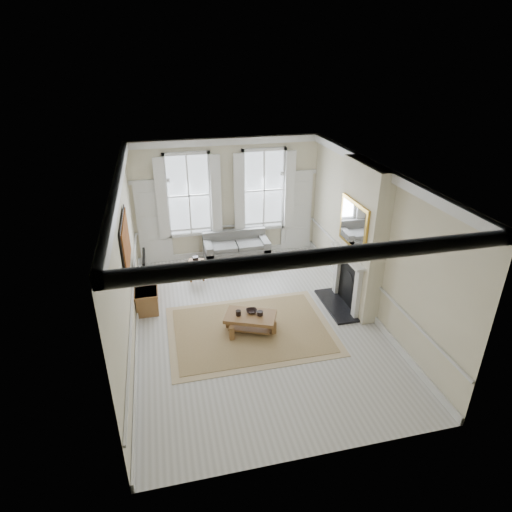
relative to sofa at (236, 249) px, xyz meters
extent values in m
plane|color=#B7B5AD|center=(-0.14, -3.11, -0.36)|extent=(7.20, 7.20, 0.00)
plane|color=white|center=(-0.14, -3.11, 3.04)|extent=(7.20, 7.20, 0.00)
plane|color=beige|center=(-0.14, 0.49, 1.34)|extent=(5.20, 0.00, 5.20)
plane|color=beige|center=(-2.74, -3.11, 1.34)|extent=(0.00, 7.20, 7.20)
plane|color=beige|center=(2.46, -3.11, 1.34)|extent=(0.00, 7.20, 7.20)
cube|color=silver|center=(-2.19, 0.45, 0.79)|extent=(0.90, 0.08, 2.30)
cube|color=silver|center=(1.91, 0.45, 0.79)|extent=(0.90, 0.08, 2.30)
cube|color=#A05F1B|center=(-2.70, -2.81, 1.69)|extent=(0.05, 1.66, 1.06)
cube|color=beige|center=(2.28, -2.91, 1.34)|extent=(0.35, 1.70, 3.38)
cube|color=black|center=(1.86, -2.91, -0.33)|extent=(0.55, 1.50, 0.05)
cube|color=silver|center=(2.06, -3.46, 0.22)|extent=(0.10, 0.18, 1.15)
cube|color=silver|center=(2.06, -2.36, 0.22)|extent=(0.10, 0.18, 1.15)
cube|color=silver|center=(2.01, -2.91, 0.94)|extent=(0.20, 1.45, 0.06)
cube|color=black|center=(2.10, -2.91, 0.19)|extent=(0.02, 0.92, 1.00)
cube|color=gold|center=(2.07, -2.91, 1.69)|extent=(0.06, 1.26, 1.06)
cube|color=#5F5F5D|center=(0.00, -0.06, -0.09)|extent=(1.80, 0.87, 0.41)
cube|color=#5F5F5D|center=(0.00, 0.28, 0.27)|extent=(1.80, 0.20, 0.44)
cube|color=#5F5F5D|center=(-0.80, -0.06, 0.15)|extent=(0.20, 0.87, 0.30)
cube|color=#5F5F5D|center=(0.80, -0.06, 0.15)|extent=(0.20, 0.87, 0.30)
cylinder|color=brown|center=(-0.78, -0.38, -0.32)|extent=(0.06, 0.06, 0.08)
cylinder|color=brown|center=(0.78, 0.26, -0.32)|extent=(0.06, 0.06, 0.08)
cube|color=brown|center=(-1.22, -0.79, 0.11)|extent=(0.50, 0.50, 0.06)
cube|color=brown|center=(-1.38, -0.95, -0.14)|extent=(0.05, 0.05, 0.44)
cube|color=brown|center=(-1.07, -0.95, -0.14)|extent=(0.05, 0.05, 0.44)
cube|color=brown|center=(-1.38, -0.64, -0.14)|extent=(0.05, 0.05, 0.44)
cube|color=brown|center=(-1.07, -0.64, -0.14)|extent=(0.05, 0.05, 0.44)
cube|color=#94764C|center=(-0.34, -3.40, -0.34)|extent=(3.50, 2.60, 0.02)
cube|color=brown|center=(-0.34, -3.40, 0.00)|extent=(1.22, 0.98, 0.08)
cube|color=brown|center=(-0.77, -3.61, -0.20)|extent=(0.10, 0.10, 0.32)
cube|color=brown|center=(0.10, -3.61, -0.20)|extent=(0.10, 0.10, 0.32)
cube|color=brown|center=(-0.77, -3.19, -0.20)|extent=(0.10, 0.10, 0.32)
cube|color=brown|center=(0.10, -3.19, -0.20)|extent=(0.10, 0.10, 0.32)
cylinder|color=black|center=(-0.59, -3.35, 0.10)|extent=(0.11, 0.11, 0.11)
cylinder|color=black|center=(-0.14, -3.45, 0.09)|extent=(0.13, 0.13, 0.09)
imported|color=black|center=(-0.29, -3.30, 0.07)|extent=(0.25, 0.25, 0.06)
cube|color=brown|center=(-2.48, -1.65, -0.09)|extent=(0.48, 1.50, 0.53)
cube|color=black|center=(-2.46, -1.65, 0.19)|extent=(0.08, 0.30, 0.03)
cube|color=black|center=(-2.46, -1.65, 0.58)|extent=(0.05, 0.90, 0.55)
cube|color=black|center=(-2.43, -1.65, 0.58)|extent=(0.01, 0.83, 0.50)
camera|label=1|loc=(-1.95, -10.83, 5.14)|focal=30.00mm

